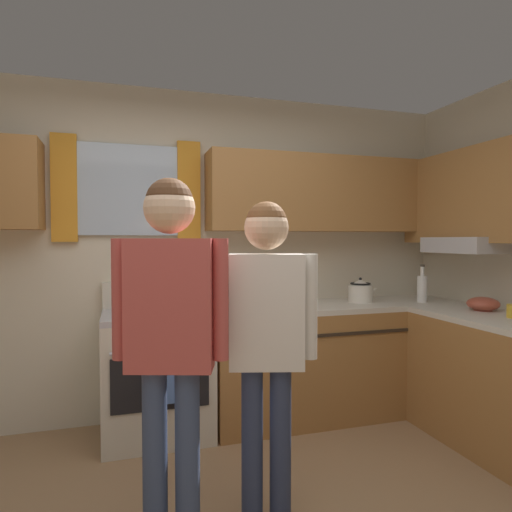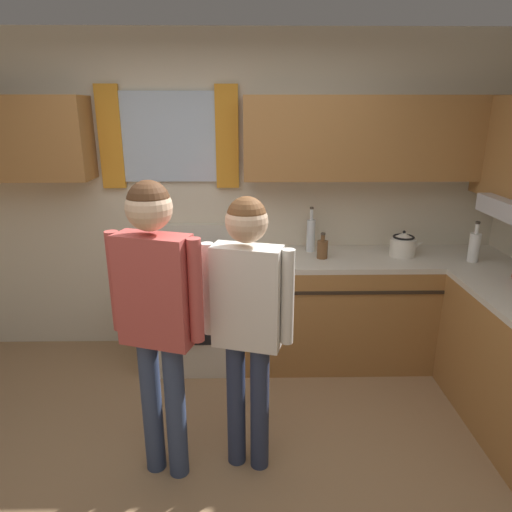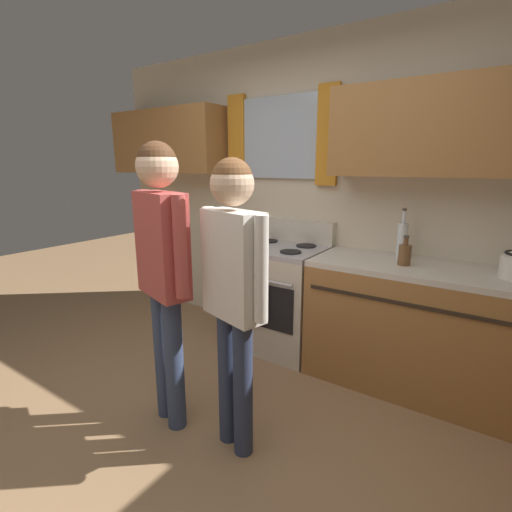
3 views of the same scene
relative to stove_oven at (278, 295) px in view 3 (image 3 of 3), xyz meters
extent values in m
plane|color=#93704C|center=(0.21, -1.54, -0.47)|extent=(12.00, 12.00, 0.00)
cube|color=beige|center=(0.21, 0.36, 0.83)|extent=(4.60, 0.10, 2.60)
cube|color=silver|center=(-0.18, 0.29, 1.33)|extent=(0.73, 0.03, 0.69)
cube|color=orange|center=(-0.63, 0.28, 1.33)|extent=(0.18, 0.04, 0.79)
cube|color=orange|center=(0.28, 0.28, 1.33)|extent=(0.18, 0.04, 0.79)
cube|color=#9E6B38|center=(-1.43, 0.15, 1.33)|extent=(1.32, 0.32, 0.62)
cube|color=#9E6B38|center=(1.46, 0.15, 1.33)|extent=(2.10, 0.32, 0.62)
cube|color=#9E6B38|center=(1.46, 0.00, -0.04)|extent=(2.11, 0.62, 0.86)
cube|color=beige|center=(1.46, 0.00, 0.41)|extent=(2.11, 0.62, 0.04)
cube|color=#2D2319|center=(1.46, -0.32, 0.25)|extent=(1.99, 0.01, 0.02)
cube|color=beige|center=(0.00, 0.00, -0.04)|extent=(0.76, 0.62, 0.86)
cube|color=black|center=(0.00, -0.32, 0.01)|extent=(0.64, 0.01, 0.36)
cylinder|color=#ADADB2|center=(0.00, -0.34, 0.23)|extent=(0.64, 0.02, 0.02)
cube|color=#ADADB2|center=(0.00, 0.00, 0.41)|extent=(0.76, 0.62, 0.04)
cube|color=beige|center=(0.00, 0.27, 0.53)|extent=(0.76, 0.08, 0.20)
cylinder|color=black|center=(-0.19, -0.14, 0.44)|extent=(0.17, 0.17, 0.01)
cylinder|color=black|center=(0.19, -0.14, 0.44)|extent=(0.17, 0.17, 0.01)
cylinder|color=black|center=(-0.19, 0.13, 0.44)|extent=(0.17, 0.17, 0.01)
cylinder|color=black|center=(0.19, 0.13, 0.44)|extent=(0.17, 0.17, 0.01)
cube|color=#4C72B7|center=(0.00, -0.35, 0.05)|extent=(0.20, 0.02, 0.34)
cylinder|color=brown|center=(1.02, -0.04, 0.50)|extent=(0.08, 0.08, 0.14)
cylinder|color=brown|center=(1.02, -0.04, 0.60)|extent=(0.03, 0.03, 0.05)
cylinder|color=#3F382D|center=(1.02, -0.04, 0.63)|extent=(0.04, 0.04, 0.02)
cylinder|color=silver|center=(0.95, 0.15, 0.56)|extent=(0.07, 0.07, 0.26)
cylinder|color=silver|center=(0.95, 0.15, 0.74)|extent=(0.03, 0.03, 0.09)
cylinder|color=#3F382D|center=(0.95, 0.15, 0.79)|extent=(0.03, 0.03, 0.02)
cylinder|color=#38476B|center=(0.03, -1.28, -0.05)|extent=(0.11, 0.11, 0.84)
cylinder|color=#38476B|center=(-0.11, -1.23, -0.05)|extent=(0.11, 0.11, 0.84)
cube|color=#BF4C47|center=(-0.04, -1.25, 0.66)|extent=(0.41, 0.27, 0.59)
cylinder|color=#BF4C47|center=(0.18, -1.32, 0.69)|extent=(0.07, 0.07, 0.54)
cylinder|color=#BF4C47|center=(-0.25, -1.18, 0.69)|extent=(0.07, 0.07, 0.54)
sphere|color=beige|center=(-0.04, -1.25, 1.09)|extent=(0.23, 0.23, 0.23)
sphere|color=#4C2D19|center=(-0.04, -1.25, 1.12)|extent=(0.21, 0.21, 0.21)
cylinder|color=#2D3856|center=(0.50, -1.22, -0.07)|extent=(0.11, 0.11, 0.79)
cylinder|color=#2D3856|center=(0.37, -1.19, -0.07)|extent=(0.11, 0.11, 0.79)
cube|color=white|center=(0.43, -1.21, 0.60)|extent=(0.39, 0.25, 0.56)
cylinder|color=white|center=(0.64, -1.26, 0.63)|extent=(0.07, 0.07, 0.52)
cylinder|color=white|center=(0.23, -1.15, 0.63)|extent=(0.07, 0.07, 0.52)
sphere|color=beige|center=(0.43, -1.21, 1.01)|extent=(0.22, 0.22, 0.22)
sphere|color=brown|center=(0.43, -1.21, 1.04)|extent=(0.20, 0.20, 0.20)
camera|label=1|loc=(-0.25, -3.26, 0.95)|focal=31.19mm
camera|label=2|loc=(0.44, -3.42, 1.55)|focal=31.93mm
camera|label=3|loc=(1.56, -2.68, 1.10)|focal=26.34mm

